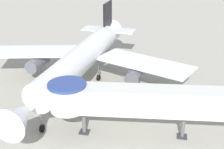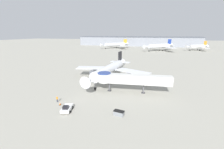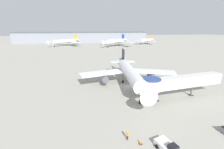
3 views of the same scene
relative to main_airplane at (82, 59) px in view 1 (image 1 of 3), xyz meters
The scene contains 4 objects.
ground_plane 4.41m from the main_airplane, 133.66° to the right, with size 800.00×800.00×0.00m, color #9E9B8E.
main_airplane is the anchor object (origin of this frame).
jet_bridge 14.69m from the main_airplane, 48.66° to the right, with size 22.78×5.74×6.04m.
traffic_cone_starboard_wing 12.98m from the main_airplane, ahead, with size 0.35×0.35×0.59m.
Camera 1 is at (13.21, -38.93, 20.03)m, focal length 50.00 mm.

